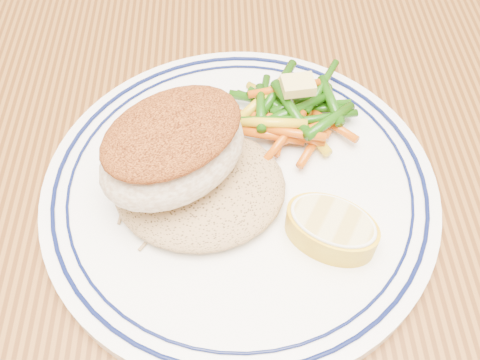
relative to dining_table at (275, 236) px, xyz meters
name	(u,v)px	position (x,y,z in m)	size (l,w,h in m)	color
dining_table	(275,236)	(0.00, 0.00, 0.00)	(1.50, 0.90, 0.75)	#542D10
plate	(240,188)	(-0.03, -0.02, 0.11)	(0.29, 0.29, 0.02)	white
rice_pilaf	(200,184)	(-0.06, -0.03, 0.12)	(0.12, 0.11, 0.02)	#A07D50
fish_fillet	(173,148)	(-0.08, -0.02, 0.16)	(0.13, 0.12, 0.05)	beige
vegetable_pile	(291,113)	(0.01, 0.04, 0.13)	(0.10, 0.10, 0.03)	#BF4E09
butter_pat	(298,85)	(0.01, 0.04, 0.15)	(0.02, 0.02, 0.01)	#DFC96D
lemon_wedge	(331,228)	(0.03, -0.07, 0.13)	(0.08, 0.08, 0.02)	gold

